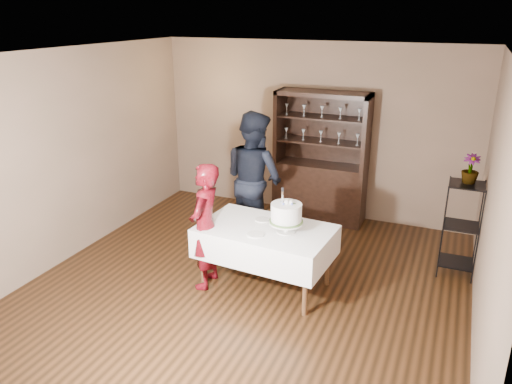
# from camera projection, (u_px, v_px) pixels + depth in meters

# --- Properties ---
(floor) EXTENTS (5.00, 5.00, 0.00)m
(floor) POSITION_uv_depth(u_px,v_px,m) (251.00, 282.00, 6.09)
(floor) COLOR black
(floor) RESTS_ON ground
(ceiling) EXTENTS (5.00, 5.00, 0.00)m
(ceiling) POSITION_uv_depth(u_px,v_px,m) (250.00, 53.00, 5.16)
(ceiling) COLOR silver
(ceiling) RESTS_ON back_wall
(back_wall) EXTENTS (5.00, 0.02, 2.70)m
(back_wall) POSITION_uv_depth(u_px,v_px,m) (314.00, 130.00, 7.79)
(back_wall) COLOR brown
(back_wall) RESTS_ON floor
(wall_left) EXTENTS (0.02, 5.00, 2.70)m
(wall_left) POSITION_uv_depth(u_px,v_px,m) (76.00, 154.00, 6.53)
(wall_left) COLOR brown
(wall_left) RESTS_ON floor
(wall_right) EXTENTS (0.02, 5.00, 2.70)m
(wall_right) POSITION_uv_depth(u_px,v_px,m) (493.00, 209.00, 4.72)
(wall_right) COLOR brown
(wall_right) RESTS_ON floor
(china_hutch) EXTENTS (1.40, 0.48, 2.00)m
(china_hutch) POSITION_uv_depth(u_px,v_px,m) (320.00, 178.00, 7.74)
(china_hutch) COLOR black
(china_hutch) RESTS_ON floor
(plant_etagere) EXTENTS (0.42, 0.42, 1.20)m
(plant_etagere) POSITION_uv_depth(u_px,v_px,m) (461.00, 225.00, 6.08)
(plant_etagere) COLOR black
(plant_etagere) RESTS_ON floor
(cake_table) EXTENTS (1.59, 1.05, 0.76)m
(cake_table) POSITION_uv_depth(u_px,v_px,m) (266.00, 242.00, 5.81)
(cake_table) COLOR white
(cake_table) RESTS_ON floor
(woman) EXTENTS (0.42, 0.59, 1.52)m
(woman) POSITION_uv_depth(u_px,v_px,m) (205.00, 226.00, 5.79)
(woman) COLOR #3B0508
(woman) RESTS_ON floor
(man) EXTENTS (1.13, 1.03, 1.87)m
(man) POSITION_uv_depth(u_px,v_px,m) (254.00, 178.00, 6.87)
(man) COLOR black
(man) RESTS_ON floor
(cake) EXTENTS (0.39, 0.39, 0.54)m
(cake) POSITION_uv_depth(u_px,v_px,m) (286.00, 214.00, 5.56)
(cake) COLOR beige
(cake) RESTS_ON cake_table
(plate_near) EXTENTS (0.26, 0.26, 0.01)m
(plate_near) POSITION_uv_depth(u_px,v_px,m) (256.00, 234.00, 5.56)
(plate_near) COLOR beige
(plate_near) RESTS_ON cake_table
(plate_far) EXTENTS (0.22, 0.22, 0.01)m
(plate_far) POSITION_uv_depth(u_px,v_px,m) (262.00, 220.00, 5.95)
(plate_far) COLOR beige
(plate_far) RESTS_ON cake_table
(potted_plant) EXTENTS (0.20, 0.20, 0.35)m
(potted_plant) POSITION_uv_depth(u_px,v_px,m) (471.00, 169.00, 5.87)
(potted_plant) COLOR #456530
(potted_plant) RESTS_ON plant_etagere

